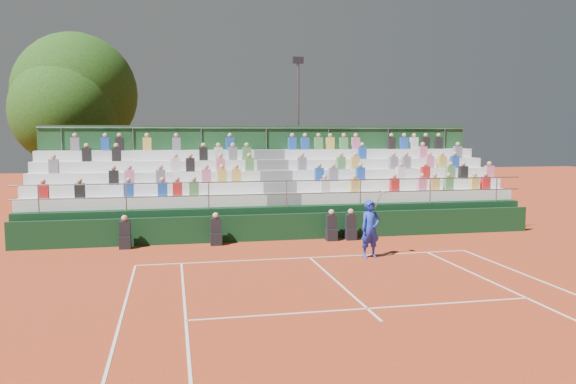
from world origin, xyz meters
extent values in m
plane|color=#B03D1D|center=(0.00, 0.00, 0.00)|extent=(90.00, 90.00, 0.00)
cube|color=white|center=(0.00, 0.00, 0.01)|extent=(11.00, 0.06, 0.01)
cube|color=white|center=(0.00, -3.20, 0.01)|extent=(0.06, 6.40, 0.01)
cube|color=white|center=(0.00, -5.49, 0.01)|extent=(8.22, 0.06, 0.01)
cube|color=black|center=(0.00, 3.20, 0.50)|extent=(20.00, 0.15, 1.00)
cube|color=black|center=(-6.00, 2.75, 0.22)|extent=(0.40, 0.40, 0.44)
cube|color=black|center=(-6.00, 2.75, 0.70)|extent=(0.38, 0.25, 0.55)
sphere|color=tan|center=(-6.00, 2.75, 1.08)|extent=(0.22, 0.22, 0.22)
cube|color=black|center=(-2.83, 2.75, 0.22)|extent=(0.40, 0.40, 0.44)
cube|color=black|center=(-2.83, 2.75, 0.70)|extent=(0.38, 0.25, 0.55)
sphere|color=tan|center=(-2.83, 2.75, 1.08)|extent=(0.22, 0.22, 0.22)
cube|color=black|center=(1.52, 2.75, 0.22)|extent=(0.40, 0.40, 0.44)
cube|color=black|center=(1.52, 2.75, 0.70)|extent=(0.38, 0.25, 0.55)
sphere|color=tan|center=(1.52, 2.75, 1.08)|extent=(0.22, 0.22, 0.22)
cube|color=black|center=(2.28, 2.75, 0.22)|extent=(0.40, 0.40, 0.44)
cube|color=black|center=(2.28, 2.75, 0.70)|extent=(0.38, 0.25, 0.55)
sphere|color=tan|center=(2.28, 2.75, 1.08)|extent=(0.22, 0.22, 0.22)
cube|color=black|center=(0.00, 6.30, 0.60)|extent=(20.00, 5.20, 1.20)
cube|color=silver|center=(-5.35, 4.62, 1.41)|extent=(9.30, 0.85, 0.42)
cube|color=silver|center=(5.35, 4.62, 1.41)|extent=(9.30, 0.85, 0.42)
cube|color=slate|center=(0.00, 4.62, 1.41)|extent=(1.40, 0.85, 0.42)
cube|color=silver|center=(-5.35, 5.47, 1.83)|extent=(9.30, 0.85, 0.42)
cube|color=silver|center=(5.35, 5.47, 1.83)|extent=(9.30, 0.85, 0.42)
cube|color=slate|center=(0.00, 5.47, 1.83)|extent=(1.40, 0.85, 0.42)
cube|color=silver|center=(-5.35, 6.33, 2.25)|extent=(9.30, 0.85, 0.42)
cube|color=silver|center=(5.35, 6.33, 2.25)|extent=(9.30, 0.85, 0.42)
cube|color=slate|center=(0.00, 6.33, 2.25)|extent=(1.40, 0.85, 0.42)
cube|color=silver|center=(-5.35, 7.17, 2.67)|extent=(9.30, 0.85, 0.42)
cube|color=silver|center=(5.35, 7.17, 2.67)|extent=(9.30, 0.85, 0.42)
cube|color=slate|center=(0.00, 7.17, 2.67)|extent=(1.40, 0.85, 0.42)
cube|color=silver|center=(-5.35, 8.03, 3.09)|extent=(9.30, 0.85, 0.42)
cube|color=silver|center=(5.35, 8.03, 3.09)|extent=(9.30, 0.85, 0.42)
cube|color=slate|center=(0.00, 8.03, 3.09)|extent=(1.40, 0.85, 0.42)
cube|color=#1A4321|center=(0.00, 8.55, 2.20)|extent=(20.00, 0.12, 4.40)
cylinder|color=gray|center=(0.00, 3.75, 2.20)|extent=(20.00, 0.05, 0.05)
cylinder|color=gray|center=(0.00, 8.45, 4.30)|extent=(20.00, 0.05, 0.05)
cube|color=red|center=(-8.98, 4.47, 1.90)|extent=(0.36, 0.24, 0.56)
cube|color=black|center=(-7.71, 4.47, 1.90)|extent=(0.36, 0.24, 0.56)
cube|color=#1E4CB2|center=(-5.96, 4.47, 1.90)|extent=(0.36, 0.24, 0.56)
cube|color=#1E4CB2|center=(-4.70, 4.47, 1.90)|extent=(0.36, 0.24, 0.56)
cube|color=red|center=(-4.15, 4.47, 1.90)|extent=(0.36, 0.24, 0.56)
cube|color=#4C8C4C|center=(-3.52, 4.47, 1.90)|extent=(0.36, 0.24, 0.56)
cube|color=black|center=(-6.57, 5.32, 2.32)|extent=(0.36, 0.24, 0.56)
cube|color=pink|center=(-5.97, 5.32, 2.32)|extent=(0.36, 0.24, 0.56)
cube|color=slate|center=(-4.78, 5.32, 2.32)|extent=(0.36, 0.24, 0.56)
cube|color=pink|center=(-2.98, 5.32, 2.32)|extent=(0.36, 0.24, 0.56)
cube|color=gold|center=(-2.35, 5.32, 2.32)|extent=(0.36, 0.24, 0.56)
cube|color=gold|center=(-1.77, 5.32, 2.32)|extent=(0.36, 0.24, 0.56)
cube|color=slate|center=(-8.91, 6.17, 2.74)|extent=(0.36, 0.24, 0.56)
cube|color=silver|center=(-4.18, 6.17, 2.74)|extent=(0.36, 0.24, 0.56)
cube|color=black|center=(-3.59, 6.17, 2.74)|extent=(0.36, 0.24, 0.56)
cube|color=pink|center=(-2.34, 6.17, 2.74)|extent=(0.36, 0.24, 0.56)
cube|color=#4C8C4C|center=(-1.12, 6.17, 2.74)|extent=(0.36, 0.24, 0.56)
cube|color=black|center=(-7.78, 7.02, 3.16)|extent=(0.36, 0.24, 0.56)
cube|color=black|center=(-6.60, 7.02, 3.16)|extent=(0.36, 0.24, 0.56)
cube|color=black|center=(-2.99, 7.02, 3.16)|extent=(0.36, 0.24, 0.56)
cube|color=silver|center=(-2.35, 7.02, 3.16)|extent=(0.36, 0.24, 0.56)
cube|color=slate|center=(-1.72, 7.02, 3.16)|extent=(0.36, 0.24, 0.56)
cube|color=#4C8C4C|center=(-1.12, 7.02, 3.16)|extent=(0.36, 0.24, 0.56)
cube|color=slate|center=(-8.35, 7.88, 3.58)|extent=(0.36, 0.24, 0.56)
cube|color=#1E4CB2|center=(-7.12, 7.88, 3.58)|extent=(0.36, 0.24, 0.56)
cube|color=black|center=(-6.54, 7.88, 3.58)|extent=(0.36, 0.24, 0.56)
cube|color=gold|center=(-5.37, 7.88, 3.58)|extent=(0.36, 0.24, 0.56)
cube|color=slate|center=(-4.12, 7.88, 3.58)|extent=(0.36, 0.24, 0.56)
cube|color=#1E4CB2|center=(-1.76, 7.88, 3.58)|extent=(0.36, 0.24, 0.56)
cube|color=silver|center=(1.74, 4.47, 1.90)|extent=(0.36, 0.24, 0.56)
cube|color=gold|center=(2.99, 4.47, 1.90)|extent=(0.36, 0.24, 0.56)
cube|color=red|center=(4.74, 4.47, 1.90)|extent=(0.36, 0.24, 0.56)
cube|color=pink|center=(5.96, 4.47, 1.90)|extent=(0.36, 0.24, 0.56)
cube|color=gold|center=(6.54, 4.47, 1.90)|extent=(0.36, 0.24, 0.56)
cube|color=#4C8C4C|center=(7.18, 4.47, 1.90)|extent=(0.36, 0.24, 0.56)
cube|color=gold|center=(8.39, 4.47, 1.90)|extent=(0.36, 0.24, 0.56)
cube|color=red|center=(8.91, 4.47, 1.90)|extent=(0.36, 0.24, 0.56)
cube|color=#1E4CB2|center=(1.72, 5.32, 2.32)|extent=(0.36, 0.24, 0.56)
cube|color=slate|center=(2.34, 5.32, 2.32)|extent=(0.36, 0.24, 0.56)
cube|color=#1E4CB2|center=(3.53, 5.32, 2.32)|extent=(0.36, 0.24, 0.56)
cube|color=silver|center=(5.36, 5.32, 2.32)|extent=(0.36, 0.24, 0.56)
cube|color=red|center=(6.51, 5.32, 2.32)|extent=(0.36, 0.24, 0.56)
cube|color=#4C8C4C|center=(7.70, 5.32, 2.32)|extent=(0.36, 0.24, 0.56)
cube|color=black|center=(8.32, 5.32, 2.32)|extent=(0.36, 0.24, 0.56)
cube|color=pink|center=(9.59, 5.32, 2.32)|extent=(0.36, 0.24, 0.56)
cube|color=slate|center=(1.17, 6.17, 2.74)|extent=(0.36, 0.24, 0.56)
cube|color=#4C8C4C|center=(2.93, 6.17, 2.74)|extent=(0.36, 0.24, 0.56)
cube|color=gold|center=(3.58, 6.17, 2.74)|extent=(0.36, 0.24, 0.56)
cube|color=slate|center=(5.37, 6.17, 2.74)|extent=(0.36, 0.24, 0.56)
cube|color=slate|center=(5.98, 6.17, 2.74)|extent=(0.36, 0.24, 0.56)
cube|color=pink|center=(7.11, 6.17, 2.74)|extent=(0.36, 0.24, 0.56)
cube|color=gold|center=(7.72, 6.17, 2.74)|extent=(0.36, 0.24, 0.56)
cube|color=#1E4CB2|center=(8.35, 6.17, 2.74)|extent=(0.36, 0.24, 0.56)
cube|color=#1E4CB2|center=(4.19, 7.02, 3.16)|extent=(0.36, 0.24, 0.56)
cube|color=pink|center=(7.16, 7.02, 3.16)|extent=(0.36, 0.24, 0.56)
cube|color=slate|center=(8.95, 7.02, 3.16)|extent=(0.36, 0.24, 0.56)
cube|color=#1E4CB2|center=(1.10, 7.88, 3.58)|extent=(0.36, 0.24, 0.56)
cube|color=#1E4CB2|center=(1.70, 7.88, 3.58)|extent=(0.36, 0.24, 0.56)
cube|color=#4C8C4C|center=(2.35, 7.88, 3.58)|extent=(0.36, 0.24, 0.56)
cube|color=gold|center=(2.91, 7.88, 3.58)|extent=(0.36, 0.24, 0.56)
cube|color=#4C8C4C|center=(3.57, 7.88, 3.58)|extent=(0.36, 0.24, 0.56)
cube|color=pink|center=(4.16, 7.88, 3.58)|extent=(0.36, 0.24, 0.56)
cube|color=black|center=(5.94, 7.88, 3.58)|extent=(0.36, 0.24, 0.56)
cube|color=#1E4CB2|center=(6.59, 7.88, 3.58)|extent=(0.36, 0.24, 0.56)
cube|color=silver|center=(7.10, 7.88, 3.58)|extent=(0.36, 0.24, 0.56)
cube|color=black|center=(7.70, 7.88, 3.58)|extent=(0.36, 0.24, 0.56)
cube|color=black|center=(8.37, 7.88, 3.58)|extent=(0.36, 0.24, 0.56)
imported|color=#1B33D0|center=(1.92, -0.38, 0.94)|extent=(0.76, 0.58, 1.88)
cylinder|color=gray|center=(2.17, -0.38, 1.85)|extent=(0.26, 0.03, 0.51)
cylinder|color=#E5D866|center=(2.32, -0.38, 2.15)|extent=(0.26, 0.28, 0.14)
cylinder|color=#3C2216|center=(-9.64, 13.37, 1.50)|extent=(0.50, 0.50, 3.00)
sphere|color=#1A3B10|center=(-9.64, 13.37, 5.19)|extent=(5.48, 5.48, 5.48)
cylinder|color=#3C2216|center=(-9.29, 14.56, 1.79)|extent=(0.50, 0.50, 3.58)
sphere|color=#1A3B10|center=(-9.29, 14.56, 6.15)|extent=(6.44, 6.44, 6.44)
cylinder|color=gray|center=(2.72, 13.85, 3.99)|extent=(0.16, 0.16, 7.98)
cube|color=black|center=(2.72, 13.85, 8.15)|extent=(0.60, 0.25, 0.35)
camera|label=1|loc=(-4.33, -17.40, 3.99)|focal=35.00mm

